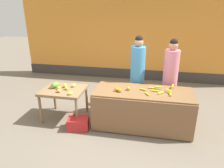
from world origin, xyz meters
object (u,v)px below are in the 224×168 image
object	(u,v)px
vendor_woman_pink_shirt	(170,78)
produce_sack	(104,96)
produce_crate	(78,124)
vendor_woman_blue_shirt	(137,75)

from	to	relation	value
vendor_woman_pink_shirt	produce_sack	distance (m)	1.80
vendor_woman_pink_shirt	produce_sack	size ratio (longest dim) A/B	3.95
produce_crate	produce_sack	distance (m)	1.31
vendor_woman_blue_shirt	vendor_woman_pink_shirt	bearing A→B (deg)	2.53
vendor_woman_blue_shirt	produce_crate	distance (m)	1.78
produce_crate	produce_sack	world-z (taller)	produce_sack
vendor_woman_blue_shirt	produce_crate	xyz separation A→B (m)	(-1.14, -1.09, -0.82)
vendor_woman_blue_shirt	produce_sack	xyz separation A→B (m)	(-0.89, 0.19, -0.72)
vendor_woman_pink_shirt	produce_crate	bearing A→B (deg)	-149.56
vendor_woman_blue_shirt	vendor_woman_pink_shirt	xyz separation A→B (m)	(0.77, 0.03, -0.03)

